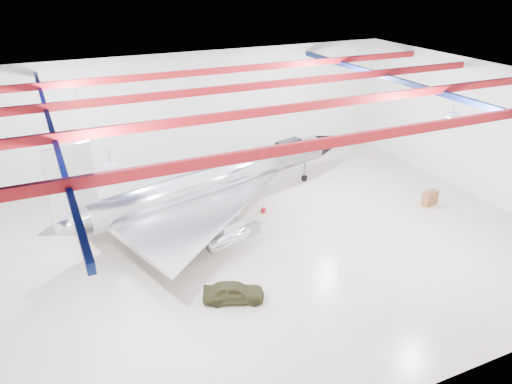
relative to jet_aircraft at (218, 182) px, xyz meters
name	(u,v)px	position (x,y,z in m)	size (l,w,h in m)	color
floor	(258,244)	(0.69, -5.76, -2.66)	(40.00, 40.00, 0.00)	#B9AB93
wall_back	(188,114)	(0.69, 9.24, 2.84)	(40.00, 40.00, 0.00)	silver
wall_right	(483,132)	(20.69, -5.76, 2.84)	(30.00, 30.00, 0.00)	silver
ceiling	(258,88)	(0.69, -5.76, 8.34)	(40.00, 40.00, 0.00)	#0A0F38
ceiling_structure	(258,99)	(0.69, -5.76, 7.67)	(39.50, 29.50, 1.08)	maroon
jet_aircraft	(218,182)	(0.00, 0.00, 0.00)	(29.08, 20.99, 8.10)	silver
jeep	(233,292)	(-3.29, -10.96, -2.05)	(1.43, 3.56, 1.21)	#333019
desk	(430,198)	(16.05, -5.83, -2.06)	(1.30, 0.65, 1.19)	brown
crate_ply	(135,230)	(-6.76, -0.40, -2.45)	(0.60, 0.48, 0.42)	olive
engine_drum	(224,218)	(-0.14, -1.39, -2.47)	(0.41, 0.41, 0.37)	#59595B
parts_bin	(233,202)	(1.50, 0.85, -2.43)	(0.66, 0.53, 0.46)	olive
crate_small	(116,213)	(-7.49, 3.13, -2.54)	(0.34, 0.27, 0.23)	#59595B
tool_chest	(264,210)	(3.19, -1.42, -2.49)	(0.38, 0.38, 0.34)	#A81016
spares_box	(217,195)	(0.81, 2.70, -2.47)	(0.41, 0.41, 0.37)	#59595B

